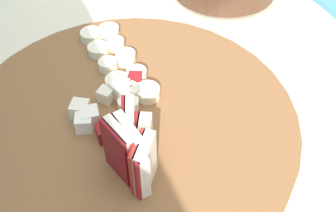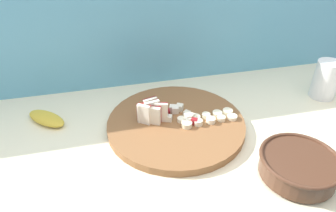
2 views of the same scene
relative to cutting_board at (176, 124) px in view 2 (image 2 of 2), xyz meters
name	(u,v)px [view 2 (image 2 of 2)]	position (x,y,z in m)	size (l,w,h in m)	color
tile_backsplash	(152,122)	(-0.02, 0.29, -0.20)	(2.40, 0.04, 1.36)	#5BA3C1
cutting_board	(176,124)	(0.00, 0.00, 0.00)	(0.38, 0.38, 0.02)	brown
apple_wedge_fan	(151,112)	(-0.07, 0.02, 0.04)	(0.09, 0.05, 0.07)	#B22D23
apple_dice_pile	(181,114)	(0.02, 0.02, 0.02)	(0.09, 0.10, 0.02)	maroon
banana_slice_rows	(208,118)	(0.09, -0.02, 0.02)	(0.17, 0.06, 0.01)	beige
ceramic_bowl	(299,165)	(0.22, -0.24, 0.02)	(0.18, 0.18, 0.06)	#4C2D1E
banana_peel	(46,118)	(-0.36, 0.11, 0.00)	(0.13, 0.05, 0.02)	gold
small_jar	(326,80)	(0.51, 0.05, 0.05)	(0.08, 0.08, 0.12)	white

